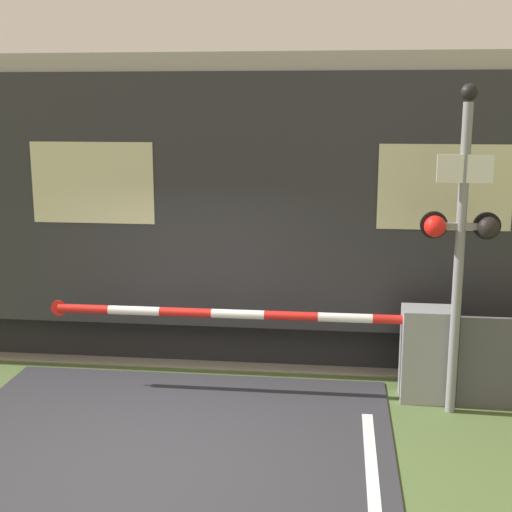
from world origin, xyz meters
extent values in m
plane|color=#4C6033|center=(0.00, 0.00, 0.00)|extent=(80.00, 80.00, 0.00)
cube|color=gray|center=(0.00, 3.82, 0.01)|extent=(36.00, 3.20, 0.03)
cube|color=#595451|center=(0.00, 3.10, 0.08)|extent=(36.00, 0.08, 0.10)
cube|color=#595451|center=(0.00, 4.54, 0.08)|extent=(36.00, 0.08, 0.10)
cube|color=black|center=(-1.42, 3.82, 0.30)|extent=(14.92, 2.69, 0.60)
cube|color=#2D2D33|center=(-1.42, 3.82, 2.24)|extent=(16.21, 3.17, 3.28)
cube|color=#ADA89E|center=(-1.42, 3.82, 4.00)|extent=(15.89, 2.91, 0.24)
cube|color=beige|center=(3.03, 2.23, 2.49)|extent=(1.62, 0.02, 1.05)
cube|color=beige|center=(-1.42, 2.23, 2.49)|extent=(1.62, 0.02, 1.05)
cube|color=gray|center=(2.83, 1.58, 0.57)|extent=(0.60, 0.44, 1.13)
cylinder|color=gray|center=(2.83, 1.58, 0.98)|extent=(0.16, 0.16, 0.18)
cylinder|color=red|center=(2.51, 1.58, 0.98)|extent=(0.65, 0.11, 0.11)
cylinder|color=white|center=(1.86, 1.58, 0.98)|extent=(0.65, 0.11, 0.11)
cylinder|color=red|center=(1.21, 1.58, 0.98)|extent=(0.65, 0.11, 0.11)
cylinder|color=white|center=(0.56, 1.58, 0.98)|extent=(0.65, 0.11, 0.11)
cylinder|color=red|center=(-0.09, 1.58, 0.98)|extent=(0.65, 0.11, 0.11)
cylinder|color=white|center=(-0.73, 1.58, 0.98)|extent=(0.65, 0.11, 0.11)
cylinder|color=red|center=(-1.38, 1.58, 0.98)|extent=(0.65, 0.11, 0.11)
cylinder|color=red|center=(-1.71, 1.58, 0.98)|extent=(0.20, 0.02, 0.20)
cylinder|color=gray|center=(3.09, 1.25, 1.75)|extent=(0.11, 0.11, 3.51)
cube|color=gray|center=(3.09, 1.25, 2.18)|extent=(0.69, 0.07, 0.07)
sphere|color=red|center=(2.80, 1.20, 2.18)|extent=(0.24, 0.24, 0.24)
sphere|color=black|center=(3.37, 1.20, 2.18)|extent=(0.24, 0.24, 0.24)
cylinder|color=black|center=(2.80, 1.31, 2.18)|extent=(0.30, 0.06, 0.30)
cylinder|color=black|center=(3.37, 1.31, 2.18)|extent=(0.30, 0.06, 0.30)
cube|color=white|center=(3.09, 1.21, 2.81)|extent=(0.59, 0.02, 0.31)
sphere|color=black|center=(3.09, 1.25, 3.61)|extent=(0.18, 0.18, 0.18)
camera|label=1|loc=(1.76, -6.66, 3.49)|focal=50.00mm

